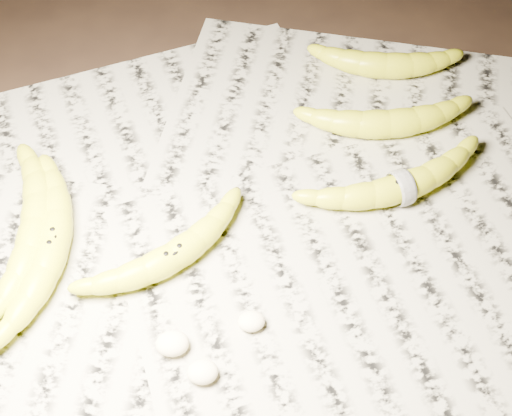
{
  "coord_description": "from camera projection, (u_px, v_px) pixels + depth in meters",
  "views": [
    {
      "loc": [
        -0.07,
        -0.47,
        0.69
      ],
      "look_at": [
        -0.02,
        0.01,
        0.05
      ],
      "focal_mm": 50.0,
      "sensor_mm": 36.0,
      "label": 1
    }
  ],
  "objects": [
    {
      "name": "banana_upper_a",
      "position": [
        388.0,
        122.0,
        0.92
      ],
      "size": [
        0.2,
        0.06,
        0.04
      ],
      "primitive_type": null,
      "rotation": [
        0.0,
        0.0,
        -0.01
      ],
      "color": "yellow",
      "rests_on": "newspaper_patch"
    },
    {
      "name": "banana_left_a",
      "position": [
        52.0,
        243.0,
        0.81
      ],
      "size": [
        0.09,
        0.23,
        0.04
      ],
      "primitive_type": null,
      "rotation": [
        0.0,
        0.0,
        1.44
      ],
      "color": "yellow",
      "rests_on": "newspaper_patch"
    },
    {
      "name": "banana_taped",
      "position": [
        401.0,
        186.0,
        0.86
      ],
      "size": [
        0.23,
        0.12,
        0.04
      ],
      "primitive_type": null,
      "rotation": [
        0.0,
        0.0,
        0.28
      ],
      "color": "yellow",
      "rests_on": "newspaper_patch"
    },
    {
      "name": "flesh_chunk_b",
      "position": [
        202.0,
        371.0,
        0.72
      ],
      "size": [
        0.03,
        0.03,
        0.02
      ],
      "primitive_type": "ellipsoid",
      "color": "#F6E8BE",
      "rests_on": "newspaper_patch"
    },
    {
      "name": "flesh_chunk_c",
      "position": [
        251.0,
        320.0,
        0.76
      ],
      "size": [
        0.03,
        0.02,
        0.02
      ],
      "primitive_type": "ellipsoid",
      "color": "#F6E8BE",
      "rests_on": "newspaper_patch"
    },
    {
      "name": "newspaper_patch",
      "position": [
        248.0,
        230.0,
        0.85
      ],
      "size": [
        0.9,
        0.7,
        0.01
      ],
      "primitive_type": "cube",
      "color": "#A29E8A",
      "rests_on": "ground"
    },
    {
      "name": "flesh_chunk_a",
      "position": [
        172.0,
        342.0,
        0.74
      ],
      "size": [
        0.04,
        0.03,
        0.02
      ],
      "primitive_type": "ellipsoid",
      "color": "#F6E8BE",
      "rests_on": "newspaper_patch"
    },
    {
      "name": "banana_center",
      "position": [
        173.0,
        255.0,
        0.8
      ],
      "size": [
        0.2,
        0.15,
        0.04
      ],
      "primitive_type": null,
      "rotation": [
        0.0,
        0.0,
        0.55
      ],
      "color": "yellow",
      "rests_on": "newspaper_patch"
    },
    {
      "name": "ground",
      "position": [
        278.0,
        241.0,
        0.84
      ],
      "size": [
        3.0,
        3.0,
        0.0
      ],
      "primitive_type": "plane",
      "color": "black",
      "rests_on": "ground"
    },
    {
      "name": "banana_upper_b",
      "position": [
        386.0,
        63.0,
        0.99
      ],
      "size": [
        0.19,
        0.09,
        0.04
      ],
      "primitive_type": null,
      "rotation": [
        0.0,
        0.0,
        -0.16
      ],
      "color": "yellow",
      "rests_on": "newspaper_patch"
    },
    {
      "name": "banana_left_b",
      "position": [
        36.0,
        225.0,
        0.82
      ],
      "size": [
        0.08,
        0.22,
        0.04
      ],
      "primitive_type": null,
      "rotation": [
        0.0,
        0.0,
        1.51
      ],
      "color": "yellow",
      "rests_on": "newspaper_patch"
    },
    {
      "name": "measuring_tape",
      "position": [
        401.0,
        186.0,
        0.86
      ],
      "size": [
        0.02,
        0.05,
        0.05
      ],
      "primitive_type": "torus",
      "rotation": [
        0.0,
        1.57,
        0.28
      ],
      "color": "white",
      "rests_on": "newspaper_patch"
    }
  ]
}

